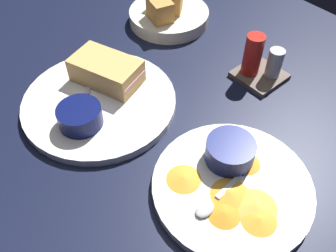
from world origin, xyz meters
TOP-DOWN VIEW (x-y plane):
  - ground_plane at (0.00, 0.00)cm, footprint 110.00×110.00cm
  - plate_sandwich_main at (-3.74, -6.85)cm, footprint 28.71×28.71cm
  - sandwich_half_near at (-7.09, -2.54)cm, footprint 14.85×11.56cm
  - ramekin_dark_sauce at (-0.63, -12.51)cm, footprint 7.70×7.70cm
  - spoon_by_dark_ramekin at (-5.13, -8.69)cm, footprint 8.48×7.52cm
  - plate_chips_companion at (25.18, -1.66)cm, footprint 24.75×24.75cm
  - ramekin_light_gravy at (21.47, 1.44)cm, footprint 7.87×7.87cm
  - spoon_by_gravy_ramekin at (25.55, -6.80)cm, footprint 2.42×9.93cm
  - plantain_chip_scatter at (26.79, -3.29)cm, footprint 18.10×15.83cm
  - bread_basket_rear at (-16.85, 21.32)cm, footprint 18.90×18.90cm
  - condiment_caddy at (10.26, 22.12)cm, footprint 9.00×9.00cm

SIDE VIEW (x-z plane):
  - ground_plane at x=0.00cm, z-range -3.00..0.00cm
  - plate_sandwich_main at x=-3.74cm, z-range 0.00..1.60cm
  - plate_chips_companion at x=25.18cm, z-range 0.00..1.60cm
  - plantain_chip_scatter at x=26.79cm, z-range 1.60..2.20cm
  - spoon_by_dark_ramekin at x=-5.13cm, z-range 1.56..2.36cm
  - spoon_by_gravy_ramekin at x=25.55cm, z-range 1.56..2.36cm
  - bread_basket_rear at x=-16.85cm, z-range -1.62..6.56cm
  - condiment_caddy at x=10.26cm, z-range -1.34..8.16cm
  - ramekin_dark_sauce at x=-0.63cm, z-range 1.74..5.27cm
  - ramekin_light_gravy at x=21.47cm, z-range 1.74..5.46cm
  - sandwich_half_near at x=-7.09cm, z-range 1.60..6.40cm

